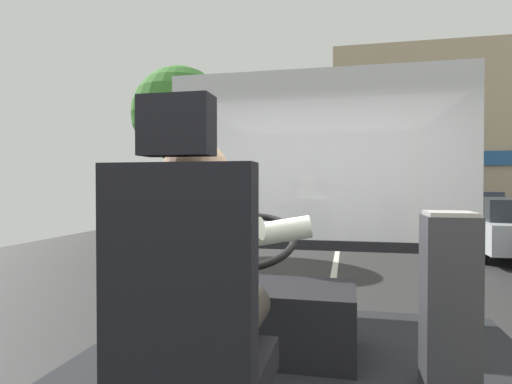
# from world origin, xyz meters

# --- Properties ---
(ground) EXTENTS (18.00, 44.00, 0.06)m
(ground) POSITION_xyz_m (0.00, 8.80, -0.02)
(ground) COLOR #2C2C2C
(driver_seat) EXTENTS (0.48, 0.48, 1.27)m
(driver_seat) POSITION_xyz_m (-0.25, -0.56, 1.25)
(driver_seat) COLOR black
(driver_seat) RESTS_ON bus_floor
(bus_driver) EXTENTS (0.75, 0.56, 0.74)m
(bus_driver) POSITION_xyz_m (-0.25, -0.43, 1.40)
(bus_driver) COLOR #332D28
(bus_driver) RESTS_ON driver_seat
(steering_console) EXTENTS (1.10, 0.99, 0.85)m
(steering_console) POSITION_xyz_m (-0.25, 0.62, 0.95)
(steering_console) COLOR black
(steering_console) RESTS_ON bus_floor
(fare_box) EXTENTS (0.24, 0.25, 0.88)m
(fare_box) POSITION_xyz_m (0.73, 0.33, 1.16)
(fare_box) COLOR #333338
(fare_box) RESTS_ON bus_floor
(windshield_panel) EXTENTS (2.50, 0.08, 1.48)m
(windshield_panel) POSITION_xyz_m (0.00, 1.62, 1.77)
(windshield_panel) COLOR silver
(street_tree) EXTENTS (2.47, 2.47, 4.79)m
(street_tree) POSITION_xyz_m (-4.05, 8.54, 3.52)
(street_tree) COLOR #4C3828
(street_tree) RESTS_ON ground
(shop_building) EXTENTS (13.04, 5.07, 7.85)m
(shop_building) POSITION_xyz_m (6.10, 19.79, 3.93)
(shop_building) COLOR tan
(shop_building) RESTS_ON ground
(parked_car_silver) EXTENTS (1.91, 4.23, 1.39)m
(parked_car_silver) POSITION_xyz_m (4.00, 9.41, 0.72)
(parked_car_silver) COLOR silver
(parked_car_silver) RESTS_ON ground
(parked_car_blue) EXTENTS (1.78, 4.37, 1.48)m
(parked_car_blue) POSITION_xyz_m (4.32, 13.99, 0.76)
(parked_car_blue) COLOR navy
(parked_car_blue) RESTS_ON ground
(parked_car_red) EXTENTS (1.86, 4.30, 1.40)m
(parked_car_red) POSITION_xyz_m (4.12, 21.04, 0.72)
(parked_car_red) COLOR maroon
(parked_car_red) RESTS_ON ground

